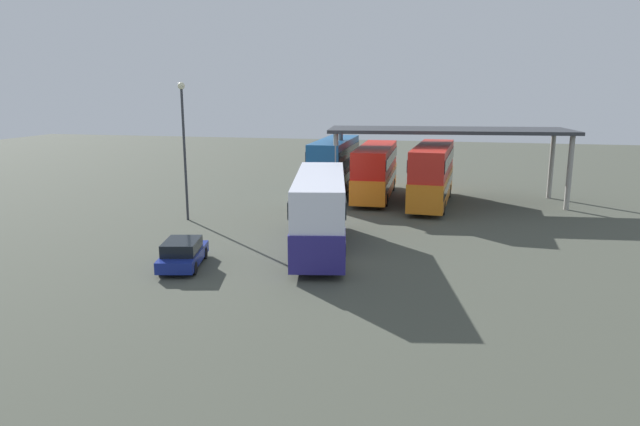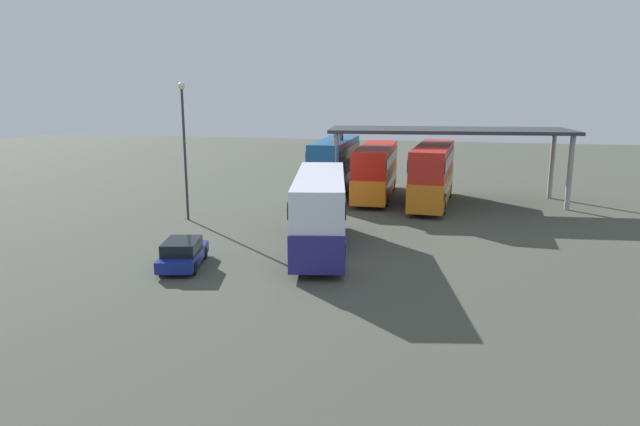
% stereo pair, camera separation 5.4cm
% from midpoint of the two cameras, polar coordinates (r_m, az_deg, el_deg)
% --- Properties ---
extents(ground_plane, '(140.00, 140.00, 0.00)m').
position_cam_midpoint_polar(ground_plane, '(27.70, 1.55, -5.22)').
color(ground_plane, '#46493E').
extents(double_decker_main, '(4.55, 10.89, 4.03)m').
position_cam_midpoint_polar(double_decker_main, '(29.71, -0.05, 0.41)').
color(double_decker_main, navy).
rests_on(double_decker_main, ground_plane).
extents(parked_hatchback, '(2.55, 4.27, 1.35)m').
position_cam_midpoint_polar(parked_hatchback, '(27.96, -13.70, -3.97)').
color(parked_hatchback, navy).
rests_on(parked_hatchback, ground_plane).
extents(double_decker_near_canopy, '(2.68, 10.44, 4.38)m').
position_cam_midpoint_polar(double_decker_near_canopy, '(46.65, 1.46, 4.98)').
color(double_decker_near_canopy, silver).
rests_on(double_decker_near_canopy, ground_plane).
extents(double_decker_mid_row, '(2.82, 11.04, 4.07)m').
position_cam_midpoint_polar(double_decker_mid_row, '(44.72, 5.58, 4.40)').
color(double_decker_mid_row, orange).
rests_on(double_decker_mid_row, ground_plane).
extents(double_decker_far_right, '(3.03, 10.86, 4.40)m').
position_cam_midpoint_polar(double_decker_far_right, '(42.45, 11.21, 4.03)').
color(double_decker_far_right, orange).
rests_on(double_decker_far_right, ground_plane).
extents(depot_canopy, '(18.18, 7.56, 5.51)m').
position_cam_midpoint_polar(depot_canopy, '(43.68, 12.76, 7.77)').
color(depot_canopy, '#33353A').
rests_on(depot_canopy, ground_plane).
extents(lamppost_tall, '(0.44, 0.44, 8.81)m').
position_cam_midpoint_polar(lamppost_tall, '(37.32, -13.60, 7.53)').
color(lamppost_tall, '#33353A').
rests_on(lamppost_tall, ground_plane).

